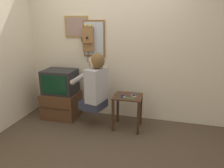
% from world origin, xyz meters
% --- Properties ---
extents(ground_plane, '(14.00, 14.00, 0.00)m').
position_xyz_m(ground_plane, '(0.00, 0.00, 0.00)').
color(ground_plane, '#4C3D2D').
extents(wall_back, '(6.80, 0.05, 2.55)m').
position_xyz_m(wall_back, '(0.00, 1.03, 1.27)').
color(wall_back, beige).
rests_on(wall_back, ground_plane).
extents(side_table, '(0.46, 0.40, 0.57)m').
position_xyz_m(side_table, '(0.35, 0.58, 0.43)').
color(side_table, '#422819').
rests_on(side_table, ground_plane).
extents(person, '(0.59, 0.51, 0.94)m').
position_xyz_m(person, '(-0.18, 0.51, 0.78)').
color(person, '#2D3347').
rests_on(person, ground_plane).
extents(tv_stand, '(0.64, 0.51, 0.47)m').
position_xyz_m(tv_stand, '(-0.93, 0.70, 0.24)').
color(tv_stand, '#51331E').
rests_on(tv_stand, ground_plane).
extents(television, '(0.57, 0.44, 0.43)m').
position_xyz_m(television, '(-0.93, 0.71, 0.68)').
color(television, '#232326').
rests_on(television, tv_stand).
extents(wall_phone_antique, '(0.23, 0.19, 0.84)m').
position_xyz_m(wall_phone_antique, '(-0.44, 0.94, 1.44)').
color(wall_phone_antique, olive).
extents(framed_picture, '(0.44, 0.03, 0.37)m').
position_xyz_m(framed_picture, '(-0.68, 0.99, 1.64)').
color(framed_picture, olive).
extents(wall_mirror, '(0.40, 0.04, 0.64)m').
position_xyz_m(wall_mirror, '(-0.35, 0.98, 1.44)').
color(wall_mirror, brown).
extents(cell_phone_held, '(0.09, 0.14, 0.01)m').
position_xyz_m(cell_phone_held, '(0.27, 0.53, 0.58)').
color(cell_phone_held, navy).
rests_on(cell_phone_held, side_table).
extents(cell_phone_spare, '(0.10, 0.14, 0.01)m').
position_xyz_m(cell_phone_spare, '(0.44, 0.60, 0.58)').
color(cell_phone_spare, silver).
rests_on(cell_phone_spare, side_table).
extents(toothbrush, '(0.17, 0.02, 0.02)m').
position_xyz_m(toothbrush, '(0.37, 0.47, 0.58)').
color(toothbrush, '#4CBF66').
rests_on(toothbrush, side_table).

